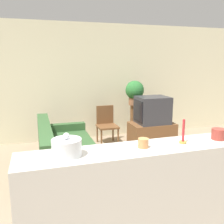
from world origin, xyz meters
TOP-DOWN VIEW (x-y plane):
  - ground_plane at (0.00, 0.00)m, footprint 14.00×14.00m
  - wall_back at (0.00, 3.43)m, footprint 9.00×0.06m
  - couch at (-0.52, 1.69)m, footprint 0.94×2.05m
  - tv_stand at (1.42, 2.34)m, footprint 0.94×0.58m
  - television at (1.41, 2.34)m, footprint 0.67×0.55m
  - wooden_chair at (0.55, 2.87)m, footprint 0.44×0.44m
  - plant_stand at (1.20, 2.83)m, footprint 0.18×0.18m
  - potted_plant at (1.20, 2.83)m, footprint 0.42×0.42m
  - foreground_counter at (0.00, -0.35)m, footprint 2.36×0.44m
  - decorative_bowl at (-0.73, -0.35)m, footprint 0.25×0.25m
  - candle_jar at (-0.02, -0.35)m, footprint 0.10×0.10m
  - candlestick at (0.41, -0.35)m, footprint 0.07×0.07m
  - coffee_tin at (0.82, -0.35)m, footprint 0.14×0.14m

SIDE VIEW (x-z plane):
  - ground_plane at x=0.00m, z-range 0.00..0.00m
  - tv_stand at x=1.42m, z-range 0.00..0.53m
  - couch at x=-0.52m, z-range -0.12..0.68m
  - plant_stand at x=1.20m, z-range 0.00..0.85m
  - wooden_chair at x=0.55m, z-range 0.04..0.89m
  - foreground_counter at x=0.00m, z-range 0.00..1.04m
  - television at x=1.41m, z-range 0.53..1.10m
  - candle_jar at x=-0.02m, z-range 1.04..1.13m
  - coffee_tin at x=0.82m, z-range 1.04..1.15m
  - decorative_bowl at x=-0.73m, z-range 1.01..1.22m
  - candlestick at x=0.41m, z-range 1.00..1.24m
  - potted_plant at x=1.20m, z-range 0.89..1.44m
  - wall_back at x=0.00m, z-range 0.00..2.70m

